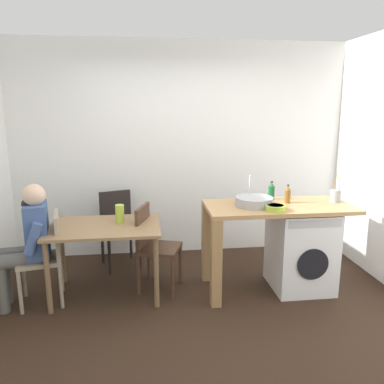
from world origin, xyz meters
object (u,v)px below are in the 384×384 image
at_px(chair_opposite, 153,243).
at_px(seated_person, 28,239).
at_px(chair_person_seat, 48,253).
at_px(bottle_tall_green, 271,191).
at_px(chair_spare_by_wall, 118,224).
at_px(dining_table, 105,235).
at_px(mixing_bowl, 275,207).
at_px(vase, 120,213).
at_px(bottle_squat_brown, 288,195).
at_px(utensil_crock, 336,195).
at_px(washing_machine, 301,249).

xyz_separation_m(chair_opposite, seated_person, (-1.18, -0.19, 0.16)).
xyz_separation_m(chair_person_seat, bottle_tall_green, (2.32, 0.25, 0.50)).
bearing_deg(chair_spare_by_wall, seated_person, 30.24).
bearing_deg(bottle_tall_green, dining_table, -174.61).
height_order(mixing_bowl, vase, mixing_bowl).
bearing_deg(chair_spare_by_wall, dining_table, 65.95).
height_order(chair_spare_by_wall, bottle_squat_brown, bottle_squat_brown).
bearing_deg(chair_person_seat, bottle_tall_green, -94.61).
height_order(utensil_crock, vase, utensil_crock).
distance_m(chair_person_seat, bottle_squat_brown, 2.48).
xyz_separation_m(bottle_tall_green, mixing_bowl, (-0.11, -0.46, -0.06)).
height_order(bottle_squat_brown, mixing_bowl, bottle_squat_brown).
bearing_deg(dining_table, vase, 33.69).
bearing_deg(dining_table, bottle_tall_green, 5.39).
height_order(chair_person_seat, mixing_bowl, mixing_bowl).
distance_m(chair_spare_by_wall, bottle_squat_brown, 2.03).
bearing_deg(bottle_tall_green, mixing_bowl, -103.55).
bearing_deg(vase, mixing_bowl, -14.54).
height_order(bottle_squat_brown, vase, bottle_squat_brown).
bearing_deg(bottle_squat_brown, washing_machine, -27.52).
height_order(bottle_tall_green, bottle_squat_brown, bottle_tall_green).
height_order(seated_person, bottle_squat_brown, seated_person).
bearing_deg(bottle_squat_brown, vase, 176.14).
relative_size(chair_spare_by_wall, utensil_crock, 3.00).
xyz_separation_m(chair_spare_by_wall, bottle_squat_brown, (1.81, -0.79, 0.50)).
bearing_deg(seated_person, bottle_tall_green, -94.31).
distance_m(bottle_tall_green, utensil_crock, 0.66).
xyz_separation_m(dining_table, vase, (0.15, 0.10, 0.19)).
height_order(dining_table, chair_spare_by_wall, chair_spare_by_wall).
bearing_deg(utensil_crock, chair_opposite, 176.58).
xyz_separation_m(seated_person, washing_machine, (2.74, 0.02, -0.24)).
bearing_deg(chair_spare_by_wall, utensil_crock, 142.35).
distance_m(washing_machine, vase, 1.93).
bearing_deg(utensil_crock, washing_machine, -171.90).
distance_m(mixing_bowl, utensil_crock, 0.78).
bearing_deg(bottle_squat_brown, mixing_bowl, -129.21).
distance_m(chair_opposite, bottle_squat_brown, 1.49).
distance_m(washing_machine, bottle_squat_brown, 0.60).
xyz_separation_m(chair_spare_by_wall, bottle_tall_green, (1.69, -0.60, 0.50)).
bearing_deg(chair_spare_by_wall, bottle_tall_green, 142.03).
distance_m(chair_spare_by_wall, utensil_crock, 2.51).
bearing_deg(bottle_squat_brown, bottle_tall_green, 121.60).
distance_m(dining_table, utensil_crock, 2.43).
height_order(seated_person, mixing_bowl, seated_person).
bearing_deg(washing_machine, mixing_bowl, -151.99).
distance_m(bottle_squat_brown, vase, 1.75).
relative_size(dining_table, utensil_crock, 3.67).
xyz_separation_m(dining_table, utensil_crock, (2.40, -0.04, 0.35)).
bearing_deg(mixing_bowl, chair_opposite, 162.84).
xyz_separation_m(chair_spare_by_wall, seated_person, (-0.78, -0.89, 0.16)).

